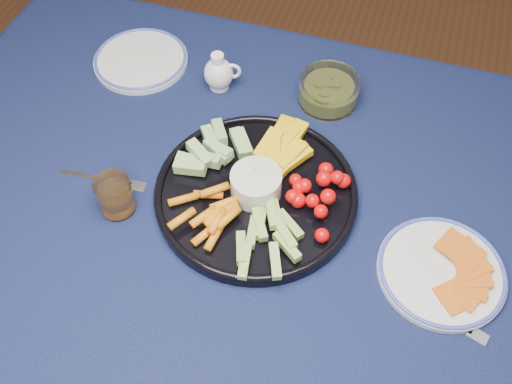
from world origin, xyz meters
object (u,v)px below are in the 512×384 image
(creamer_pitcher, at_px, (219,73))
(cheese_plate, at_px, (442,270))
(crudite_platter, at_px, (255,190))
(juice_tumbler, at_px, (116,197))
(dining_table, at_px, (296,249))
(side_plate_extra, at_px, (141,60))
(pickle_bowl, at_px, (328,92))

(creamer_pitcher, xyz_separation_m, cheese_plate, (0.53, -0.32, -0.03))
(crudite_platter, relative_size, juice_tumbler, 4.92)
(dining_table, distance_m, juice_tumbler, 0.36)
(dining_table, distance_m, side_plate_extra, 0.57)
(cheese_plate, height_order, side_plate_extra, cheese_plate)
(pickle_bowl, distance_m, side_plate_extra, 0.44)
(crudite_platter, height_order, cheese_plate, crudite_platter)
(juice_tumbler, bearing_deg, creamer_pitcher, 79.19)
(crudite_platter, distance_m, creamer_pitcher, 0.31)
(pickle_bowl, bearing_deg, side_plate_extra, -178.54)
(dining_table, xyz_separation_m, juice_tumbler, (-0.34, -0.07, 0.12))
(side_plate_extra, bearing_deg, creamer_pitcher, -5.11)
(creamer_pitcher, bearing_deg, juice_tumbler, -100.81)
(dining_table, height_order, pickle_bowl, pickle_bowl)
(crudite_platter, xyz_separation_m, side_plate_extra, (-0.37, 0.28, -0.01))
(dining_table, bearing_deg, cheese_plate, -5.08)
(pickle_bowl, height_order, juice_tumbler, juice_tumbler)
(pickle_bowl, bearing_deg, dining_table, -85.50)
(cheese_plate, relative_size, side_plate_extra, 1.03)
(juice_tumbler, distance_m, side_plate_extra, 0.41)
(creamer_pitcher, relative_size, side_plate_extra, 0.41)
(pickle_bowl, bearing_deg, creamer_pitcher, -173.07)
(dining_table, height_order, juice_tumbler, juice_tumbler)
(juice_tumbler, relative_size, side_plate_extra, 0.36)
(dining_table, xyz_separation_m, pickle_bowl, (-0.03, 0.33, 0.11))
(dining_table, relative_size, creamer_pitcher, 18.65)
(crudite_platter, distance_m, juice_tumbler, 0.26)
(creamer_pitcher, bearing_deg, pickle_bowl, 6.93)
(juice_tumbler, bearing_deg, dining_table, 11.24)
(dining_table, xyz_separation_m, crudite_platter, (-0.10, 0.04, 0.11))
(pickle_bowl, xyz_separation_m, cheese_plate, (0.29, -0.35, -0.02))
(dining_table, bearing_deg, side_plate_extra, 145.55)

